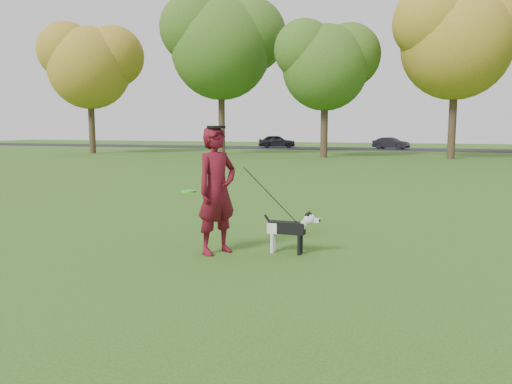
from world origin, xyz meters
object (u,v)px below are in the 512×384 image
(dog, at_px, (291,227))
(car_mid, at_px, (391,143))
(car_left, at_px, (277,141))
(man, at_px, (217,191))

(dog, relative_size, car_mid, 0.28)
(dog, distance_m, car_mid, 40.22)
(car_mid, bearing_deg, dog, -159.55)
(dog, height_order, car_left, car_left)
(man, height_order, car_left, man)
(car_left, xyz_separation_m, car_mid, (10.96, 0.00, -0.09))
(dog, xyz_separation_m, car_mid, (-1.03, 40.21, 0.14))
(man, bearing_deg, car_mid, 27.60)
(car_left, height_order, car_mid, car_left)
(man, height_order, dog, man)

